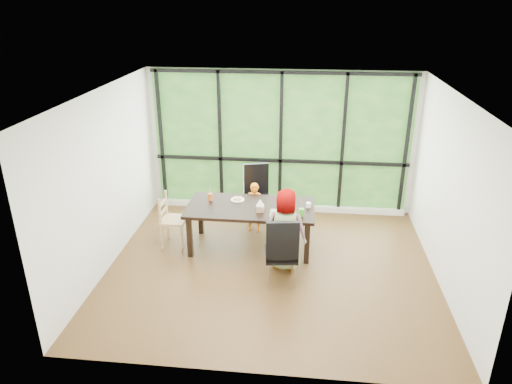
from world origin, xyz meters
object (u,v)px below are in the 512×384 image
chair_window_leather (258,195)px  tissue_box (260,208)px  white_mug (308,205)px  plate_far (238,200)px  plate_near (286,214)px  dining_table (251,227)px  chair_end_beech (174,220)px  green_cup (301,213)px  child_toddler (255,207)px  orange_cup (210,197)px  child_older (286,230)px  chair_interior_leather (281,250)px

chair_window_leather → tissue_box: bearing=-97.1°
chair_window_leather → white_mug: chair_window_leather is taller
plate_far → plate_near: 0.96m
dining_table → plate_near: bearing=-22.7°
chair_end_beech → plate_far: 1.12m
plate_far → tissue_box: (0.42, -0.40, 0.04)m
green_cup → tissue_box: 0.66m
chair_end_beech → child_toddler: 1.44m
orange_cup → chair_end_beech: bearing=-160.2°
child_toddler → orange_cup: child_toddler is taller
green_cup → orange_cup: bearing=163.0°
white_mug → tissue_box: bearing=-162.5°
tissue_box → child_toddler: bearing=102.5°
orange_cup → tissue_box: (0.87, -0.36, -0.01)m
dining_table → child_older: child_older is taller
chair_window_leather → orange_cup: bearing=-147.5°
plate_near → white_mug: size_ratio=2.88×
chair_interior_leather → chair_end_beech: bearing=-34.7°
orange_cup → child_older: bearing=-29.9°
child_toddler → white_mug: child_toddler is taller
plate_near → green_cup: bearing=-8.5°
plate_far → orange_cup: (-0.45, -0.04, 0.05)m
chair_interior_leather → child_older: 0.43m
chair_window_leather → plate_near: bearing=-79.7°
dining_table → chair_window_leather: bearing=89.1°
white_mug → plate_far: bearing=172.2°
chair_end_beech → white_mug: size_ratio=11.09×
dining_table → plate_far: 0.51m
plate_near → chair_interior_leather: bearing=-92.1°
chair_end_beech → green_cup: 2.16m
plate_far → chair_end_beech: bearing=-166.2°
plate_far → green_cup: (1.07, -0.51, 0.06)m
chair_window_leather → plate_near: (0.57, -1.21, 0.22)m
chair_end_beech → plate_far: size_ratio=3.95×
chair_interior_leather → chair_end_beech: size_ratio=1.20×
chair_interior_leather → orange_cup: bearing=-50.3°
chair_interior_leather → tissue_box: chair_interior_leather is taller
chair_end_beech → child_toddler: size_ratio=1.00×
child_older → plate_near: bearing=-78.2°
child_toddler → white_mug: (0.93, -0.54, 0.34)m
chair_end_beech → child_older: bearing=-104.8°
chair_interior_leather → tissue_box: (-0.39, 0.81, 0.26)m
orange_cup → plate_near: bearing=-18.5°
chair_window_leather → chair_interior_leather: size_ratio=1.00×
dining_table → tissue_box: tissue_box is taller
dining_table → chair_window_leather: (0.02, 0.96, 0.17)m
chair_window_leather → chair_end_beech: chair_window_leather is taller
child_older → white_mug: (0.32, 0.63, 0.14)m
chair_end_beech → tissue_box: 1.51m
chair_window_leather → child_older: size_ratio=0.83×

